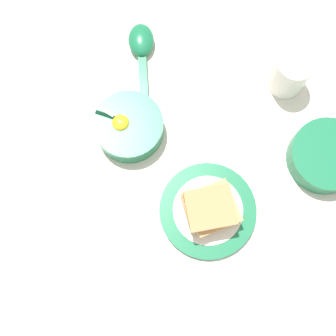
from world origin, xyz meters
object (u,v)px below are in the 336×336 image
(toast_sandwich, at_px, (210,208))
(toast_plate, at_px, (208,211))
(drinking_cup, at_px, (290,72))
(congee_bowl, at_px, (326,156))
(soup_spoon, at_px, (141,47))
(egg_bowl, at_px, (129,127))

(toast_sandwich, bearing_deg, toast_plate, 103.42)
(toast_sandwich, height_order, drinking_cup, drinking_cup)
(toast_plate, xyz_separation_m, toast_sandwich, (0.00, -0.00, 0.04))
(toast_plate, distance_m, congee_bowl, 0.24)
(soup_spoon, bearing_deg, egg_bowl, -154.50)
(toast_sandwich, xyz_separation_m, drinking_cup, (0.30, 0.01, 0.01))
(congee_bowl, relative_size, drinking_cup, 1.47)
(egg_bowl, bearing_deg, toast_plate, -104.15)
(toast_sandwich, xyz_separation_m, soup_spoon, (0.21, 0.28, -0.03))
(soup_spoon, bearing_deg, toast_sandwich, -126.19)
(soup_spoon, bearing_deg, congee_bowl, -90.73)
(toast_sandwich, distance_m, soup_spoon, 0.35)
(drinking_cup, bearing_deg, toast_plate, -179.02)
(egg_bowl, distance_m, toast_plate, 0.22)
(soup_spoon, height_order, congee_bowl, congee_bowl)
(egg_bowl, height_order, congee_bowl, egg_bowl)
(congee_bowl, height_order, drinking_cup, drinking_cup)
(egg_bowl, relative_size, soup_spoon, 0.95)
(toast_plate, height_order, congee_bowl, congee_bowl)
(soup_spoon, xyz_separation_m, drinking_cup, (0.09, -0.28, 0.03))
(toast_plate, height_order, drinking_cup, drinking_cup)
(congee_bowl, bearing_deg, soup_spoon, 89.27)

